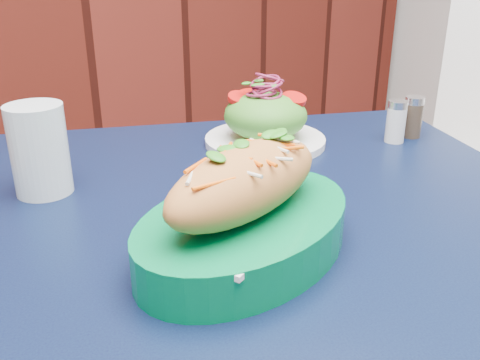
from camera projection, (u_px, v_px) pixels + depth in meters
cafe_table at (261, 273)px, 0.70m from camera, size 1.06×1.06×0.75m
banh_mi_basket at (245, 212)px, 0.55m from camera, size 0.32×0.25×0.13m
salad_plate at (265, 120)px, 0.88m from camera, size 0.20×0.20×0.11m
water_glass at (39, 150)px, 0.70m from camera, size 0.07×0.07×0.12m
salt_shaker at (396, 121)px, 0.90m from camera, size 0.03×0.03×0.07m
pepper_shaker at (413, 117)px, 0.92m from camera, size 0.03×0.03×0.07m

